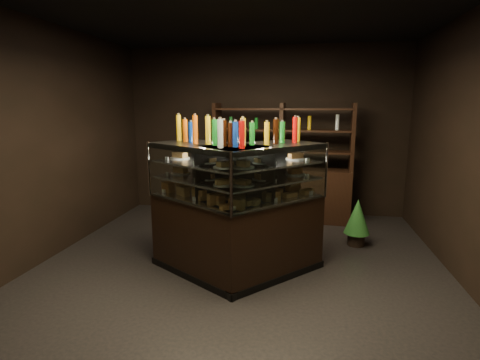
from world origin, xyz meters
name	(u,v)px	position (x,y,z in m)	size (l,w,h in m)	color
ground	(241,265)	(0.00, 0.00, 0.00)	(5.00, 5.00, 0.00)	black
room_shell	(241,107)	(0.00, 0.00, 1.94)	(5.02, 5.02, 3.01)	black
display_case	(236,231)	(-0.03, -0.20, 0.51)	(2.13, 1.51, 1.54)	black
food_display	(236,178)	(-0.03, -0.20, 1.15)	(1.72, 1.04, 0.47)	#B06D3F
bottles_top	(236,132)	(-0.03, -0.20, 1.67)	(1.54, 0.90, 0.30)	#D8590A
potted_conifer	(357,216)	(1.50, 0.95, 0.44)	(0.36, 0.36, 0.76)	black
back_shelving	(281,185)	(0.36, 2.05, 0.61)	(2.37, 0.55, 2.00)	black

